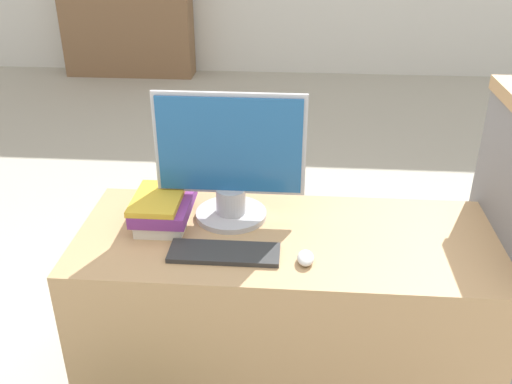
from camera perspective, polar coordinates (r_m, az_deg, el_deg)
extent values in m
cube|color=tan|center=(2.18, 2.78, -12.82)|extent=(1.44, 0.60, 0.76)
cube|color=slate|center=(2.22, 22.81, -7.89)|extent=(0.05, 0.70, 1.17)
cylinder|color=#B7B7BC|center=(2.07, -2.49, -2.22)|extent=(0.26, 0.26, 0.02)
cylinder|color=#B7B7BC|center=(2.04, -2.52, -0.85)|extent=(0.11, 0.11, 0.09)
cube|color=#B7B7BC|center=(1.95, -2.64, 4.79)|extent=(0.52, 0.01, 0.37)
cube|color=#1E5693|center=(1.95, -2.65, 4.74)|extent=(0.49, 0.02, 0.34)
cube|color=#2D2D2D|center=(1.86, -3.20, -6.08)|extent=(0.36, 0.13, 0.02)
ellipsoid|color=silver|center=(1.82, 4.98, -6.58)|extent=(0.05, 0.08, 0.03)
cube|color=silver|center=(2.04, -9.21, -2.67)|extent=(0.16, 0.22, 0.04)
cube|color=#7A3384|center=(2.04, -9.19, -1.30)|extent=(0.19, 0.28, 0.04)
cube|color=gold|center=(2.02, -9.83, -0.67)|extent=(0.17, 0.25, 0.02)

